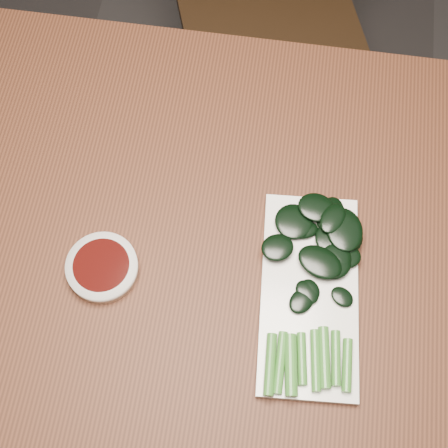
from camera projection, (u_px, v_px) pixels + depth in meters
ground at (215, 349)px, 1.64m from camera, size 6.00×6.00×0.00m
table at (210, 260)px, 1.01m from camera, size 1.40×0.80×0.75m
chair_far at (271, 7)px, 1.47m from camera, size 0.53×0.53×0.89m
sauce_bowl at (102, 267)px, 0.92m from camera, size 0.11×0.11×0.03m
serving_plate at (309, 293)px, 0.91m from camera, size 0.16×0.31×0.01m
gai_lan at (318, 276)px, 0.90m from camera, size 0.16×0.31×0.02m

